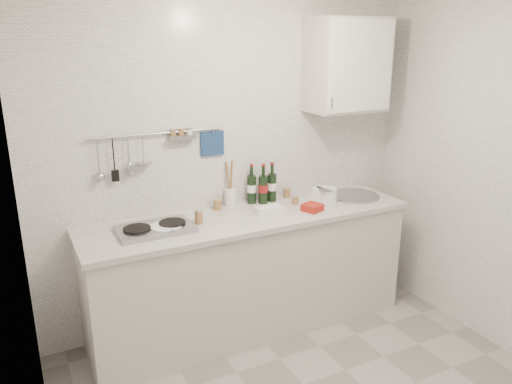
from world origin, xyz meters
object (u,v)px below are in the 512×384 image
plate_stack_hob (166,228)px  utensil_crock (230,195)px  plate_stack_sink (323,196)px  wine_bottles (262,183)px  wall_cabinet (347,65)px

plate_stack_hob → utensil_crock: utensil_crock is taller
plate_stack_sink → plate_stack_hob: bearing=-178.5°
wine_bottles → plate_stack_sink: bearing=-25.2°
plate_stack_hob → utensil_crock: 0.66m
plate_stack_hob → wine_bottles: 0.90m
plate_stack_hob → wine_bottles: bearing=15.5°
wall_cabinet → utensil_crock: wall_cabinet is taller
wine_bottles → utensil_crock: size_ratio=0.85×
plate_stack_hob → plate_stack_sink: 1.29m
wall_cabinet → plate_stack_hob: wall_cabinet is taller
plate_stack_sink → wine_bottles: (-0.43, 0.20, 0.11)m
wall_cabinet → wine_bottles: size_ratio=2.26×
plate_stack_hob → plate_stack_sink: size_ratio=0.89×
wall_cabinet → plate_stack_sink: 1.02m
utensil_crock → plate_stack_sink: bearing=-19.8°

